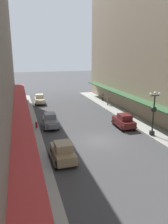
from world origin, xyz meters
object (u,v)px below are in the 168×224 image
object	(u,v)px
parked_car_0	(63,151)
fire_hydrant	(36,125)
parked_car_1	(124,121)
pedestrian_3	(103,97)
parked_car_3	(50,120)
pedestrian_1	(31,139)
pedestrian_2	(108,101)
lamp_post_with_clock	(154,112)
parked_car_2	(40,99)

from	to	relation	value
parked_car_0	fire_hydrant	xyz separation A→B (m)	(-1.57, 9.60, -0.38)
parked_car_1	pedestrian_3	size ratio (longest dim) A/B	2.62
parked_car_1	parked_car_3	distance (m)	9.61
pedestrian_1	pedestrian_3	world-z (taller)	same
parked_car_3	fire_hydrant	distance (m)	1.89
fire_hydrant	pedestrian_2	world-z (taller)	pedestrian_2
pedestrian_2	parked_car_3	bearing A→B (deg)	-142.16
parked_car_3	pedestrian_3	bearing A→B (deg)	46.58
parked_car_1	lamp_post_with_clock	size ratio (longest dim) A/B	0.83
parked_car_3	lamp_post_with_clock	xyz separation A→B (m)	(10.91, -6.69, 2.04)
pedestrian_1	pedestrian_3	xyz separation A→B (m)	(15.27, 19.26, 0.00)
parked_car_3	parked_car_2	bearing A→B (deg)	90.01
parked_car_1	fire_hydrant	size ratio (longest dim) A/B	5.23
parked_car_1	fire_hydrant	bearing A→B (deg)	166.46
parked_car_2	pedestrian_2	xyz separation A→B (m)	(11.94, -5.29, 0.05)
fire_hydrant	parked_car_2	bearing A→B (deg)	82.91
parked_car_1	fire_hydrant	distance (m)	11.34
parked_car_3	fire_hydrant	size ratio (longest dim) A/B	5.26
parked_car_2	parked_car_3	distance (m)	14.56
parked_car_0	pedestrian_3	bearing A→B (deg)	61.05
parked_car_0	parked_car_1	size ratio (longest dim) A/B	1.00
parked_car_3	lamp_post_with_clock	bearing A→B (deg)	-31.50
parked_car_1	pedestrian_2	distance (m)	12.42
parked_car_2	pedestrian_3	world-z (taller)	parked_car_2
pedestrian_3	parked_car_3	bearing A→B (deg)	-133.42
pedestrian_1	pedestrian_2	size ratio (longest dim) A/B	1.00
parked_car_3	pedestrian_1	bearing A→B (deg)	-115.07
parked_car_0	parked_car_3	bearing A→B (deg)	88.42
parked_car_1	pedestrian_1	world-z (taller)	parked_car_1
pedestrian_1	pedestrian_2	xyz separation A→B (m)	(14.82, 15.44, 0.00)
parked_car_2	parked_car_3	xyz separation A→B (m)	(0.00, -14.56, 0.00)
parked_car_2	pedestrian_1	world-z (taller)	parked_car_2
pedestrian_3	fire_hydrant	bearing A→B (deg)	-136.97
fire_hydrant	pedestrian_1	size ratio (longest dim) A/B	0.50
pedestrian_2	parked_car_1	bearing A→B (deg)	-102.80
parked_car_0	lamp_post_with_clock	bearing A→B (deg)	15.49
parked_car_1	pedestrian_2	xyz separation A→B (m)	(2.75, 12.11, 0.05)
parked_car_3	pedestrian_1	size ratio (longest dim) A/B	2.63
parked_car_3	lamp_post_with_clock	world-z (taller)	lamp_post_with_clock
parked_car_2	parked_car_0	bearing A→B (deg)	-90.63
pedestrian_1	pedestrian_2	world-z (taller)	same
pedestrian_2	fire_hydrant	bearing A→B (deg)	-145.51
parked_car_3	pedestrian_2	world-z (taller)	parked_car_3
parked_car_1	parked_car_3	bearing A→B (deg)	162.79
parked_car_1	pedestrian_3	distance (m)	16.25
parked_car_3	pedestrian_3	size ratio (longest dim) A/B	2.63
parked_car_0	pedestrian_2	xyz separation A→B (m)	(12.20, 19.06, 0.05)
parked_car_3	pedestrian_2	bearing A→B (deg)	37.84
parked_car_0	parked_car_2	size ratio (longest dim) A/B	0.99
parked_car_0	pedestrian_3	size ratio (longest dim) A/B	2.61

